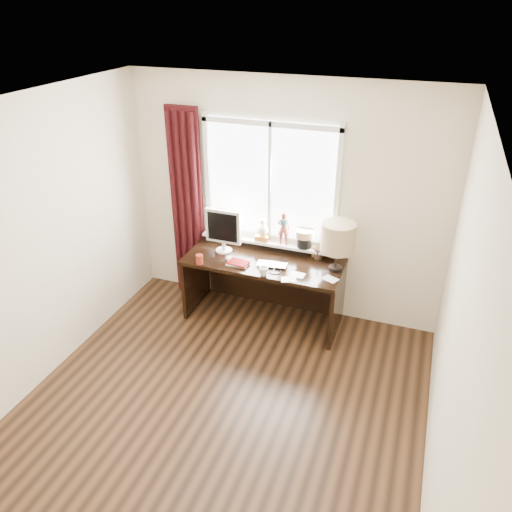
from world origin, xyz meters
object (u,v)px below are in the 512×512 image
at_px(laptop, 272,265).
at_px(monitor, 223,228).
at_px(red_cup, 200,259).
at_px(mug, 263,271).
at_px(table_lamp, 338,238).
at_px(desk, 266,276).

relative_size(laptop, monitor, 0.65).
relative_size(laptop, red_cup, 3.07).
xyz_separation_m(mug, monitor, (-0.59, 0.35, 0.23)).
height_order(laptop, table_lamp, table_lamp).
bearing_deg(mug, red_cup, 180.00).
distance_m(desk, table_lamp, 0.98).
bearing_deg(table_lamp, red_cup, -165.04).
height_order(mug, table_lamp, table_lamp).
bearing_deg(mug, table_lamp, 29.04).
height_order(mug, monitor, monitor).
relative_size(desk, monitor, 3.47).
xyz_separation_m(laptop, red_cup, (-0.74, -0.21, 0.04)).
xyz_separation_m(mug, table_lamp, (0.66, 0.37, 0.32)).
distance_m(laptop, monitor, 0.68).
xyz_separation_m(desk, table_lamp, (0.76, -0.03, 0.61)).
bearing_deg(monitor, table_lamp, 0.77).
distance_m(mug, red_cup, 0.71).
distance_m(desk, monitor, 0.71).
distance_m(mug, desk, 0.50).
relative_size(mug, desk, 0.06).
relative_size(red_cup, monitor, 0.21).
height_order(desk, monitor, monitor).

